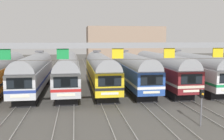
% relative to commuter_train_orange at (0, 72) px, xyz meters
% --- Properties ---
extents(ground_plane, '(160.00, 160.00, 0.00)m').
position_rel_commuter_train_orange_xyz_m(ground_plane, '(12.59, 0.01, -2.69)').
color(ground_plane, '#4C4944').
extents(track_bed, '(26.68, 70.00, 0.15)m').
position_rel_commuter_train_orange_xyz_m(track_bed, '(12.59, 17.01, -2.61)').
color(track_bed, gray).
rests_on(track_bed, ground).
extents(commuter_train_orange, '(2.88, 18.06, 4.77)m').
position_rel_commuter_train_orange_xyz_m(commuter_train_orange, '(0.00, 0.00, 0.00)').
color(commuter_train_orange, orange).
rests_on(commuter_train_orange, ground).
extents(commuter_train_silver, '(2.88, 18.06, 5.05)m').
position_rel_commuter_train_orange_xyz_m(commuter_train_silver, '(4.20, 0.00, 0.00)').
color(commuter_train_silver, silver).
rests_on(commuter_train_silver, ground).
extents(commuter_train_stainless, '(2.88, 18.06, 4.77)m').
position_rel_commuter_train_orange_xyz_m(commuter_train_stainless, '(8.39, 0.00, 0.00)').
color(commuter_train_stainless, '#B2B5BA').
rests_on(commuter_train_stainless, ground).
extents(commuter_train_yellow, '(2.88, 18.06, 5.05)m').
position_rel_commuter_train_orange_xyz_m(commuter_train_yellow, '(12.59, 0.00, 0.00)').
color(commuter_train_yellow, gold).
rests_on(commuter_train_yellow, ground).
extents(commuter_train_blue, '(2.88, 18.06, 5.05)m').
position_rel_commuter_train_orange_xyz_m(commuter_train_blue, '(16.78, 0.00, 0.00)').
color(commuter_train_blue, '#284C9E').
rests_on(commuter_train_blue, ground).
extents(commuter_train_maroon, '(2.88, 18.06, 4.77)m').
position_rel_commuter_train_orange_xyz_m(commuter_train_maroon, '(20.98, 0.00, 0.00)').
color(commuter_train_maroon, maroon).
rests_on(commuter_train_maroon, ground).
extents(commuter_train_white, '(2.88, 18.06, 5.05)m').
position_rel_commuter_train_orange_xyz_m(commuter_train_white, '(25.18, 0.00, 0.00)').
color(commuter_train_white, white).
rests_on(commuter_train_white, ground).
extents(catenary_gantry, '(30.42, 0.44, 6.97)m').
position_rel_commuter_train_orange_xyz_m(catenary_gantry, '(12.59, -13.49, 2.76)').
color(catenary_gantry, gray).
rests_on(catenary_gantry, ground).
extents(yard_signal_mast, '(0.28, 0.35, 2.92)m').
position_rel_commuter_train_orange_xyz_m(yard_signal_mast, '(18.88, -15.07, -0.65)').
color(yard_signal_mast, '#59595E').
rests_on(yard_signal_mast, ground).
extents(maintenance_building, '(21.33, 10.00, 10.19)m').
position_rel_commuter_train_orange_xyz_m(maintenance_building, '(23.48, 38.84, 2.41)').
color(maintenance_building, gray).
rests_on(maintenance_building, ground).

